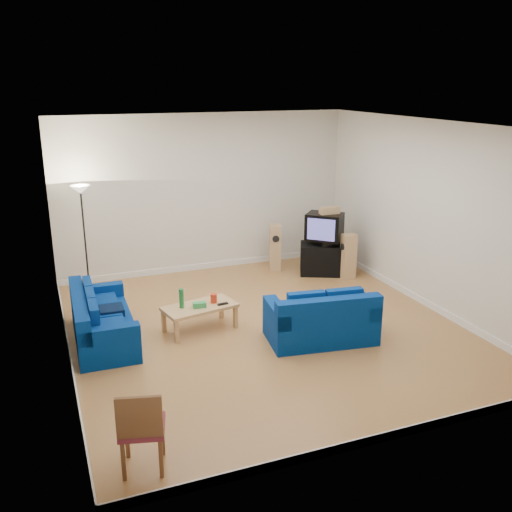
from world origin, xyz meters
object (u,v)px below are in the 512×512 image
object	(u,v)px
tv_stand	(326,259)
coffee_table	(200,309)
sofa_three_seat	(100,323)
sofa_loveseat	(322,322)
television	(324,227)

from	to	relation	value
tv_stand	coffee_table	bearing A→B (deg)	-126.81
coffee_table	sofa_three_seat	bearing A→B (deg)	173.29
tv_stand	sofa_loveseat	bearing A→B (deg)	-94.51
sofa_loveseat	television	xyz separation A→B (m)	(1.49, 2.77, 0.69)
sofa_loveseat	tv_stand	bearing A→B (deg)	68.96
sofa_three_seat	tv_stand	xyz separation A→B (m)	(4.68, 1.54, 0.03)
tv_stand	television	distance (m)	0.69
television	sofa_three_seat	bearing A→B (deg)	-119.05
coffee_table	television	size ratio (longest dim) A/B	1.43
coffee_table	tv_stand	world-z (taller)	tv_stand
sofa_three_seat	sofa_loveseat	bearing A→B (deg)	69.78
sofa_three_seat	coffee_table	size ratio (longest dim) A/B	1.62
sofa_three_seat	coffee_table	xyz separation A→B (m)	(1.52, -0.18, 0.08)
tv_stand	television	size ratio (longest dim) A/B	1.20
coffee_table	sofa_loveseat	bearing A→B (deg)	-33.27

